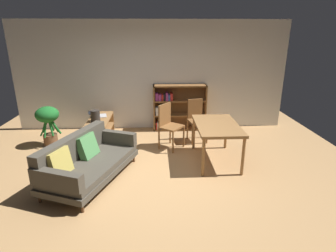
% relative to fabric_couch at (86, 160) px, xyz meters
% --- Properties ---
extents(ground_plane, '(8.16, 8.16, 0.00)m').
position_rel_fabric_couch_xyz_m(ground_plane, '(1.09, 0.01, -0.36)').
color(ground_plane, tan).
extents(back_wall_panel, '(6.80, 0.10, 2.70)m').
position_rel_fabric_couch_xyz_m(back_wall_panel, '(1.09, 2.71, 0.99)').
color(back_wall_panel, silver).
rests_on(back_wall_panel, ground_plane).
extents(fabric_couch, '(1.47, 2.03, 0.76)m').
position_rel_fabric_couch_xyz_m(fabric_couch, '(0.00, 0.00, 0.00)').
color(fabric_couch, '#56351E').
rests_on(fabric_couch, ground_plane).
extents(media_console, '(0.46, 1.27, 0.55)m').
position_rel_fabric_couch_xyz_m(media_console, '(-0.09, 1.70, -0.08)').
color(media_console, olive).
rests_on(media_console, ground_plane).
extents(open_laptop, '(0.45, 0.36, 0.11)m').
position_rel_fabric_couch_xyz_m(open_laptop, '(-0.14, 1.91, 0.22)').
color(open_laptop, silver).
rests_on(open_laptop, media_console).
extents(desk_speaker, '(0.20, 0.20, 0.25)m').
position_rel_fabric_couch_xyz_m(desk_speaker, '(-0.12, 1.51, 0.32)').
color(desk_speaker, '#2D2823').
rests_on(desk_speaker, media_console).
extents(potted_floor_plant, '(0.49, 0.52, 0.89)m').
position_rel_fabric_couch_xyz_m(potted_floor_plant, '(-1.16, 1.56, 0.23)').
color(potted_floor_plant, brown).
rests_on(potted_floor_plant, ground_plane).
extents(dining_table, '(0.80, 1.31, 0.75)m').
position_rel_fabric_couch_xyz_m(dining_table, '(2.35, 0.61, 0.32)').
color(dining_table, olive).
rests_on(dining_table, ground_plane).
extents(dining_chair_near, '(0.59, 0.60, 0.97)m').
position_rel_fabric_couch_xyz_m(dining_chair_near, '(1.47, 1.31, 0.19)').
color(dining_chair_near, brown).
rests_on(dining_chair_near, ground_plane).
extents(dining_chair_far, '(0.46, 0.46, 0.96)m').
position_rel_fabric_couch_xyz_m(dining_chair_far, '(2.12, 1.71, 0.19)').
color(dining_chair_far, brown).
rests_on(dining_chair_far, ground_plane).
extents(bookshelf, '(1.34, 0.32, 1.16)m').
position_rel_fabric_couch_xyz_m(bookshelf, '(1.71, 2.53, 0.21)').
color(bookshelf, brown).
rests_on(bookshelf, ground_plane).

